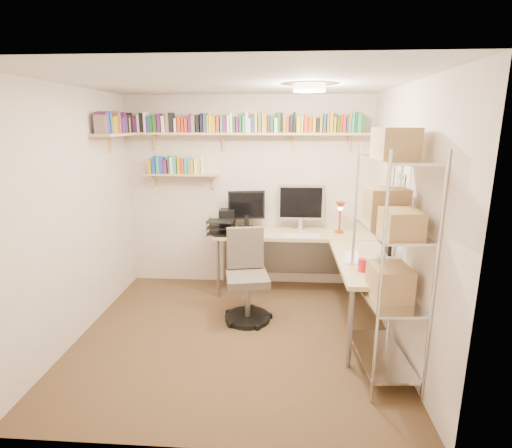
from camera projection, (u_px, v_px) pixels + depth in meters
The scene contains 6 objects.
ground at pixel (235, 335), 4.15m from camera, with size 3.20×3.20×0.00m, color #4F3A21.
room_shell at pixel (234, 188), 3.77m from camera, with size 3.24×3.04×2.52m.
wall_shelves at pixel (212, 133), 4.94m from camera, with size 3.12×1.09×0.80m.
corner_desk at pixel (301, 239), 4.83m from camera, with size 2.13×2.08×1.39m.
office_chair at pixel (247, 282), 4.44m from camera, with size 0.54×0.55×1.02m.
wire_rack at pixel (391, 228), 3.26m from camera, with size 0.48×0.88×2.11m.
Camera 1 is at (0.47, -3.72, 2.13)m, focal length 28.00 mm.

